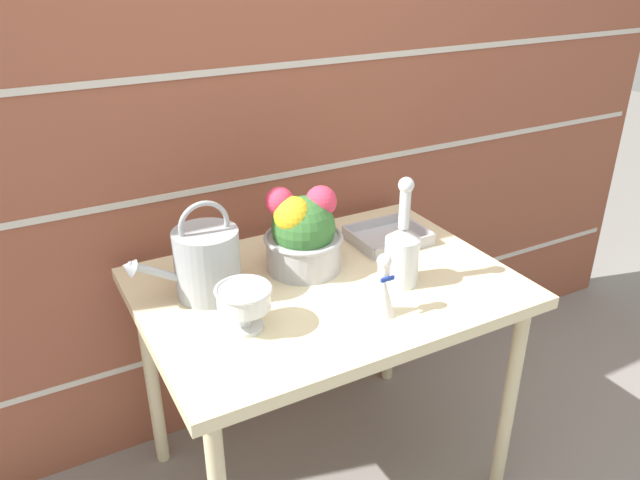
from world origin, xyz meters
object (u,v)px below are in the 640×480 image
(crystal_pedestal_bowl, at_px, (244,301))
(figurine_vase, at_px, (383,290))
(watering_can, at_px, (206,262))
(flower_planter, at_px, (303,233))
(wire_tray, at_px, (388,238))
(glass_decanter, at_px, (402,250))

(crystal_pedestal_bowl, relative_size, figurine_vase, 0.82)
(watering_can, relative_size, crystal_pedestal_bowl, 2.23)
(flower_planter, bearing_deg, crystal_pedestal_bowl, -142.01)
(figurine_vase, bearing_deg, watering_can, 139.26)
(figurine_vase, bearing_deg, wire_tray, 53.84)
(flower_planter, bearing_deg, glass_decanter, -45.76)
(glass_decanter, distance_m, wire_tray, 0.29)
(watering_can, distance_m, glass_decanter, 0.55)
(watering_can, bearing_deg, glass_decanter, -22.04)
(figurine_vase, bearing_deg, crystal_pedestal_bowl, 162.39)
(crystal_pedestal_bowl, height_order, wire_tray, crystal_pedestal_bowl)
(figurine_vase, distance_m, wire_tray, 0.45)
(crystal_pedestal_bowl, xyz_separation_m, flower_planter, (0.28, 0.22, 0.03))
(crystal_pedestal_bowl, bearing_deg, figurine_vase, -17.61)
(flower_planter, height_order, figurine_vase, flower_planter)
(watering_can, xyz_separation_m, glass_decanter, (0.51, -0.21, 0.00))
(wire_tray, bearing_deg, watering_can, -176.36)
(watering_can, distance_m, wire_tray, 0.64)
(flower_planter, height_order, glass_decanter, glass_decanter)
(crystal_pedestal_bowl, height_order, figurine_vase, figurine_vase)
(glass_decanter, bearing_deg, crystal_pedestal_bowl, -179.62)
(figurine_vase, xyz_separation_m, wire_tray, (0.26, 0.36, -0.06))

